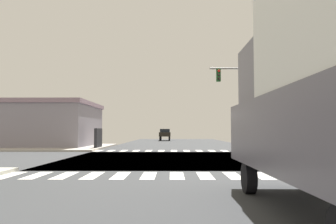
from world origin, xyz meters
TOP-DOWN VIEW (x-y plane):
  - ground at (0.00, 0.00)m, footprint 90.00×90.00m
  - sidewalk_corner_ne at (13.00, 12.00)m, footprint 12.00×12.00m
  - sidewalk_corner_nw at (-13.00, 12.00)m, footprint 12.00×12.00m
  - crosswalk_near at (-0.25, -7.30)m, footprint 13.50×2.00m
  - crosswalk_far at (-0.25, 7.30)m, footprint 13.50×2.00m
  - traffic_signal_mast at (5.72, 7.25)m, footprint 5.86×0.55m
  - street_lamp at (7.96, 20.26)m, footprint 1.78×0.32m
  - bank_building at (-16.63, 13.95)m, footprint 17.26×10.05m
  - sedan_crossing_1 at (-2.00, 34.56)m, footprint 1.80×4.30m
  - box_truck_queued_1 at (2.00, -13.28)m, footprint 2.40×7.20m

SIDE VIEW (x-z plane):
  - ground at x=0.00m, z-range -0.05..0.00m
  - crosswalk_near at x=-0.25m, z-range 0.00..0.01m
  - crosswalk_far at x=-0.25m, z-range 0.00..0.01m
  - sidewalk_corner_ne at x=13.00m, z-range 0.00..0.14m
  - sidewalk_corner_nw at x=-13.00m, z-range 0.00..0.14m
  - sedan_crossing_1 at x=-2.00m, z-range 0.18..2.06m
  - bank_building at x=-16.63m, z-range 0.01..4.43m
  - box_truck_queued_1 at x=2.00m, z-range 0.14..4.99m
  - traffic_signal_mast at x=5.72m, z-range 1.63..8.62m
  - street_lamp at x=7.96m, z-range 0.81..9.96m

